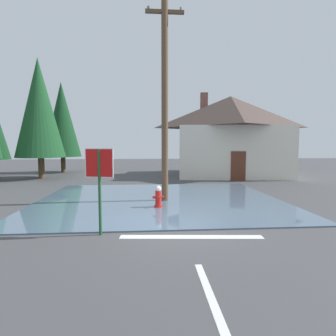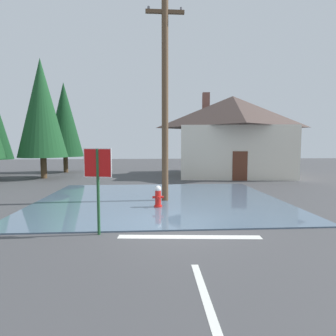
{
  "view_description": "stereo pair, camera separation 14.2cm",
  "coord_description": "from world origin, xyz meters",
  "px_view_note": "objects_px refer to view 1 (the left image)",
  "views": [
    {
      "loc": [
        -0.96,
        -8.28,
        2.44
      ],
      "look_at": [
        -0.07,
        2.77,
        1.51
      ],
      "focal_mm": 29.68,
      "sensor_mm": 36.0,
      "label": 1
    },
    {
      "loc": [
        -0.82,
        -8.3,
        2.44
      ],
      "look_at": [
        -0.07,
        2.77,
        1.51
      ],
      "focal_mm": 29.68,
      "sensor_mm": 36.0,
      "label": 2
    }
  ],
  "objects_px": {
    "stop_sign_near": "(99,173)",
    "utility_pole": "(165,98)",
    "house": "(230,135)",
    "pine_tree_tall_left": "(39,108)",
    "pine_tree_far_center": "(62,120)",
    "fire_hydrant": "(158,197)"
  },
  "relations": [
    {
      "from": "stop_sign_near",
      "to": "utility_pole",
      "type": "bearing_deg",
      "value": 64.84
    },
    {
      "from": "stop_sign_near",
      "to": "house",
      "type": "bearing_deg",
      "value": 60.91
    },
    {
      "from": "pine_tree_tall_left",
      "to": "pine_tree_far_center",
      "type": "distance_m",
      "value": 4.42
    },
    {
      "from": "fire_hydrant",
      "to": "pine_tree_tall_left",
      "type": "distance_m",
      "value": 13.71
    },
    {
      "from": "stop_sign_near",
      "to": "fire_hydrant",
      "type": "height_order",
      "value": "stop_sign_near"
    },
    {
      "from": "stop_sign_near",
      "to": "pine_tree_tall_left",
      "type": "distance_m",
      "value": 15.01
    },
    {
      "from": "stop_sign_near",
      "to": "pine_tree_tall_left",
      "type": "xyz_separation_m",
      "value": [
        -6.3,
        13.21,
        3.35
      ]
    },
    {
      "from": "fire_hydrant",
      "to": "house",
      "type": "xyz_separation_m",
      "value": [
        6.24,
        11.2,
        2.82
      ]
    },
    {
      "from": "house",
      "to": "stop_sign_near",
      "type": "bearing_deg",
      "value": -119.09
    },
    {
      "from": "stop_sign_near",
      "to": "pine_tree_tall_left",
      "type": "height_order",
      "value": "pine_tree_tall_left"
    },
    {
      "from": "stop_sign_near",
      "to": "pine_tree_tall_left",
      "type": "bearing_deg",
      "value": 115.51
    },
    {
      "from": "stop_sign_near",
      "to": "pine_tree_far_center",
      "type": "distance_m",
      "value": 18.82
    },
    {
      "from": "stop_sign_near",
      "to": "fire_hydrant",
      "type": "distance_m",
      "value": 3.74
    },
    {
      "from": "stop_sign_near",
      "to": "pine_tree_far_center",
      "type": "height_order",
      "value": "pine_tree_far_center"
    },
    {
      "from": "utility_pole",
      "to": "pine_tree_tall_left",
      "type": "bearing_deg",
      "value": 133.4
    },
    {
      "from": "fire_hydrant",
      "to": "utility_pole",
      "type": "height_order",
      "value": "utility_pole"
    },
    {
      "from": "utility_pole",
      "to": "pine_tree_tall_left",
      "type": "xyz_separation_m",
      "value": [
        -8.35,
        8.83,
        0.62
      ]
    },
    {
      "from": "utility_pole",
      "to": "fire_hydrant",
      "type": "bearing_deg",
      "value": -105.02
    },
    {
      "from": "house",
      "to": "utility_pole",
      "type": "bearing_deg",
      "value": -120.74
    },
    {
      "from": "utility_pole",
      "to": "pine_tree_far_center",
      "type": "distance_m",
      "value": 15.49
    },
    {
      "from": "fire_hydrant",
      "to": "pine_tree_far_center",
      "type": "bearing_deg",
      "value": 118.04
    },
    {
      "from": "utility_pole",
      "to": "stop_sign_near",
      "type": "bearing_deg",
      "value": -115.16
    }
  ]
}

